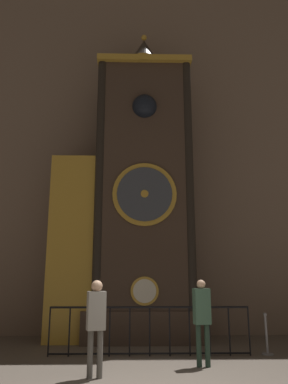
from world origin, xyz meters
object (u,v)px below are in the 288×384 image
Objects in this scene: visitor_near at (96,318)px; stanchion_post at (267,341)px; visitor_far at (202,314)px; clock_tower at (132,199)px.

visitor_near reaches higher than stanchion_post.
stanchion_post is (3.95, 2.13, -0.75)m from visitor_near.
visitor_far is (2.17, 0.85, -0.01)m from visitor_near.
visitor_far is (1.56, -3.27, -3.18)m from clock_tower.
visitor_far is at bearing -144.44° from stanchion_post.
visitor_near is 2.33m from visitor_far.
visitor_far reaches higher than stanchion_post.
visitor_far reaches higher than visitor_near.
clock_tower reaches higher than visitor_near.
stanchion_post is (1.78, 1.27, -0.74)m from visitor_far.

